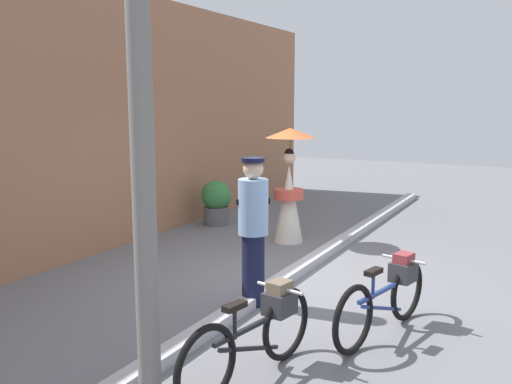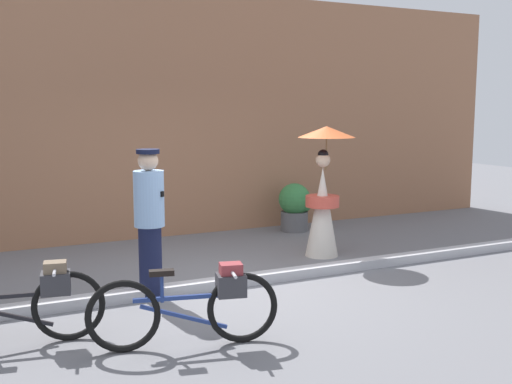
# 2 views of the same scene
# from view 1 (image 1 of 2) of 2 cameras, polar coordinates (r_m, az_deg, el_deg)

# --- Properties ---
(ground_plane) EXTENTS (30.00, 30.00, 0.00)m
(ground_plane) POSITION_cam_1_polar(r_m,az_deg,el_deg) (7.29, 3.44, -9.11)
(ground_plane) COLOR slate
(building_wall) EXTENTS (14.00, 0.40, 4.06)m
(building_wall) POSITION_cam_1_polar(r_m,az_deg,el_deg) (8.86, -16.54, 7.16)
(building_wall) COLOR #9E6B4C
(building_wall) RESTS_ON ground_plane
(sidewalk_curb) EXTENTS (14.00, 0.20, 0.12)m
(sidewalk_curb) POSITION_cam_1_polar(r_m,az_deg,el_deg) (7.27, 3.45, -8.66)
(sidewalk_curb) COLOR #B2B2B7
(sidewalk_curb) RESTS_ON ground_plane
(bicycle_near_officer) EXTENTS (1.71, 0.56, 0.76)m
(bicycle_near_officer) POSITION_cam_1_polar(r_m,az_deg,el_deg) (5.74, 13.45, -10.35)
(bicycle_near_officer) COLOR black
(bicycle_near_officer) RESTS_ON ground_plane
(bicycle_far_side) EXTENTS (1.68, 0.49, 0.76)m
(bicycle_far_side) POSITION_cam_1_polar(r_m,az_deg,el_deg) (4.74, 0.07, -14.35)
(bicycle_far_side) COLOR black
(bicycle_far_side) RESTS_ON ground_plane
(person_officer) EXTENTS (0.34, 0.34, 1.70)m
(person_officer) POSITION_cam_1_polar(r_m,az_deg,el_deg) (6.18, -0.29, -3.72)
(person_officer) COLOR #141938
(person_officer) RESTS_ON ground_plane
(person_with_parasol) EXTENTS (0.83, 0.83, 1.89)m
(person_with_parasol) POSITION_cam_1_polar(r_m,az_deg,el_deg) (9.04, 3.46, 0.77)
(person_with_parasol) COLOR silver
(person_with_parasol) RESTS_ON ground_plane
(potted_plant_by_door) EXTENTS (0.57, 0.56, 0.84)m
(potted_plant_by_door) POSITION_cam_1_polar(r_m,az_deg,el_deg) (10.42, -4.10, -0.96)
(potted_plant_by_door) COLOR #59595B
(potted_plant_by_door) RESTS_ON ground_plane
(utility_pole) EXTENTS (0.18, 0.18, 4.80)m
(utility_pole) POSITION_cam_1_polar(r_m,az_deg,el_deg) (4.12, -11.95, 10.45)
(utility_pole) COLOR slate
(utility_pole) RESTS_ON ground_plane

